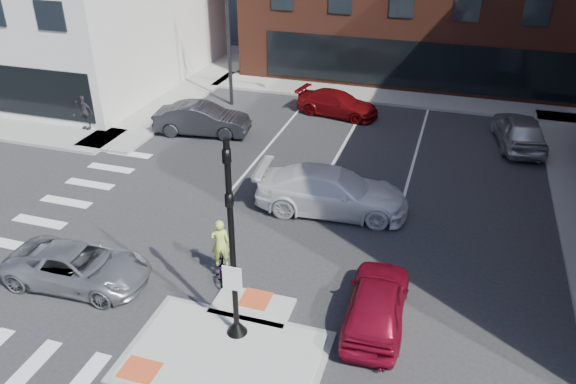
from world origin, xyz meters
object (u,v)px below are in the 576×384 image
(silver_suv, at_px, (78,266))
(cyclist, at_px, (221,258))
(red_sedan, at_px, (377,302))
(bg_car_red, at_px, (337,104))
(pedestrian_a, at_px, (79,114))
(pedestrian_b, at_px, (85,112))
(bg_car_dark, at_px, (202,119))
(bg_car_silver, at_px, (519,130))
(white_pickup, at_px, (332,191))

(silver_suv, distance_m, cyclist, 4.53)
(red_sedan, bearing_deg, cyclist, -9.70)
(red_sedan, distance_m, bg_car_red, 16.78)
(pedestrian_a, relative_size, pedestrian_b, 0.84)
(silver_suv, bearing_deg, red_sedan, -86.72)
(bg_car_dark, relative_size, cyclist, 2.23)
(red_sedan, distance_m, bg_car_dark, 15.73)
(red_sedan, bearing_deg, bg_car_silver, -109.37)
(white_pickup, distance_m, pedestrian_a, 14.88)
(silver_suv, xyz_separation_m, bg_car_dark, (-1.52, 12.39, 0.15))
(pedestrian_b, bearing_deg, white_pickup, -4.37)
(silver_suv, bearing_deg, pedestrian_a, 32.38)
(white_pickup, height_order, pedestrian_b, pedestrian_b)
(bg_car_silver, relative_size, cyclist, 2.25)
(bg_car_dark, distance_m, cyclist, 12.14)
(bg_car_silver, xyz_separation_m, pedestrian_a, (-21.54, -4.77, 0.09))
(bg_car_red, distance_m, pedestrian_a, 13.67)
(bg_car_red, bearing_deg, white_pickup, -157.53)
(cyclist, relative_size, pedestrian_a, 1.41)
(bg_car_dark, bearing_deg, cyclist, -160.61)
(bg_car_red, bearing_deg, bg_car_dark, 138.69)
(red_sedan, xyz_separation_m, bg_car_red, (-4.92, 16.04, -0.05))
(white_pickup, distance_m, bg_car_red, 10.41)
(bg_car_red, relative_size, pedestrian_a, 3.01)
(red_sedan, height_order, bg_car_dark, bg_car_dark)
(bg_car_dark, bearing_deg, red_sedan, -144.97)
(white_pickup, height_order, bg_car_red, white_pickup)
(silver_suv, xyz_separation_m, bg_car_silver, (13.80, 15.66, 0.18))
(white_pickup, bearing_deg, silver_suv, 131.22)
(pedestrian_a, bearing_deg, bg_car_red, 57.37)
(bg_car_dark, distance_m, pedestrian_b, 6.03)
(red_sedan, distance_m, white_pickup, 6.48)
(white_pickup, xyz_separation_m, cyclist, (-2.39, -5.21, -0.14))
(pedestrian_b, bearing_deg, red_sedan, -18.91)
(bg_car_red, xyz_separation_m, pedestrian_b, (-11.79, -6.19, 0.39))
(pedestrian_b, bearing_deg, bg_car_red, 39.30)
(white_pickup, xyz_separation_m, pedestrian_a, (-14.34, 3.99, 0.05))
(silver_suv, distance_m, bg_car_silver, 20.87)
(bg_car_red, bearing_deg, pedestrian_b, 128.24)
(bg_car_dark, xyz_separation_m, bg_car_red, (5.96, 4.68, -0.13))
(silver_suv, relative_size, red_sedan, 1.10)
(bg_car_silver, relative_size, pedestrian_a, 3.17)
(silver_suv, xyz_separation_m, pedestrian_b, (-7.35, 10.89, 0.41))
(silver_suv, relative_size, bg_car_dark, 0.97)
(white_pickup, relative_size, pedestrian_b, 3.26)
(red_sedan, xyz_separation_m, bg_car_dark, (-10.88, 11.36, 0.07))
(white_pickup, bearing_deg, pedestrian_a, 69.39)
(bg_car_dark, bearing_deg, white_pickup, -132.88)
(pedestrian_a, bearing_deg, red_sedan, 0.50)
(pedestrian_b, bearing_deg, silver_suv, -44.38)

